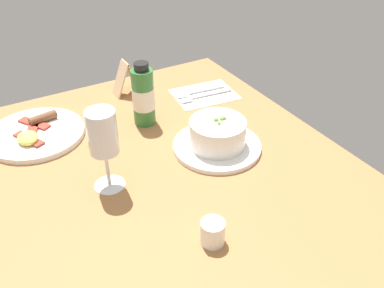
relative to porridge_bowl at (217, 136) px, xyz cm
name	(u,v)px	position (x,y,z in cm)	size (l,w,h in cm)	color
ground_plane	(176,195)	(-8.23, 15.68, -5.05)	(110.00, 84.00, 3.00)	#9E6B3D
porridge_bowl	(217,136)	(0.00, 0.00, 0.00)	(21.07, 21.07, 8.27)	white
cutlery_setting	(203,94)	(24.71, -11.09, -3.30)	(15.39, 19.02, 0.90)	white
creamer_jug	(212,232)	(-24.47, 16.80, -1.08)	(4.52, 5.47, 5.36)	white
wine_glass	(103,136)	(-0.10, 27.20, 9.04)	(6.64, 6.64, 18.23)	white
sauce_bottle_green	(143,96)	(19.42, 9.90, 4.12)	(5.70, 5.70, 16.76)	#337233
breakfast_plate	(35,133)	(26.78, 36.41, -2.62)	(23.93, 23.93, 3.70)	white
menu_card	(126,78)	(36.98, 7.40, 1.34)	(4.97, 7.87, 9.92)	#D2B187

